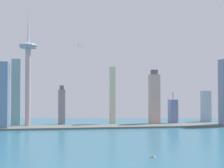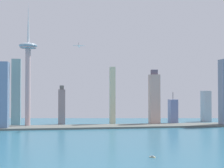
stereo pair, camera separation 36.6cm
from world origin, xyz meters
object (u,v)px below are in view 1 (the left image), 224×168
Objects in this scene: skyscraper_10 at (173,112)px; observation_tower at (28,64)px; skyscraper_8 at (206,106)px; skyscraper_0 at (2,96)px; skyscraper_2 at (16,92)px; skyscraper_1 at (154,99)px; boat_2 at (153,157)px; airplane at (79,46)px; skyscraper_4 at (62,106)px; skyscraper_5 at (112,96)px.

observation_tower is at bearing -177.60° from skyscraper_10.
skyscraper_10 is (-114.48, -60.18, -10.75)m from skyscraper_8.
skyscraper_0 is at bearing -171.90° from skyscraper_10.
skyscraper_2 is 1.93× the size of skyscraper_8.
skyscraper_2 is at bearing 172.84° from skyscraper_1.
airplane is at bearing -33.70° from boat_2.
skyscraper_4 is 278.48m from skyscraper_10.
skyscraper_1 reaches higher than skyscraper_8.
skyscraper_10 is (50.37, 8.40, -32.80)m from skyscraper_1.
airplane is at bearing -160.52° from skyscraper_8.
skyscraper_8 is at bearing 12.82° from skyscraper_0.
skyscraper_0 is 5.51× the size of airplane.
observation_tower is 87.12m from skyscraper_2.
skyscraper_2 is 234.04m from skyscraper_5.
airplane reaches higher than skyscraper_0.
airplane is at bearing -163.37° from skyscraper_1.
observation_tower is at bearing 40.82° from skyscraper_0.
observation_tower is 446.51m from boat_2.
skyscraper_2 is 388.76m from skyscraper_10.
airplane reaches higher than skyscraper_8.
skyscraper_8 is (266.26, 52.85, -29.21)m from skyscraper_5.
boat_2 is (-162.08, -392.56, -29.99)m from skyscraper_10.
skyscraper_0 reaches higher than boat_2.
skyscraper_4 is 389.67m from skyscraper_8.
airplane is at bearing -23.37° from observation_tower.
airplane reaches higher than skyscraper_10.
skyscraper_0 is 406.50m from skyscraper_10.
boat_2 is (222.08, -426.07, -79.35)m from skyscraper_2.
skyscraper_8 is 11.59× the size of boat_2.
skyscraper_8 is at bearing 2.55° from skyscraper_4.
skyscraper_1 is 230.94m from skyscraper_4.
skyscraper_4 is at bearing 4.88° from skyscraper_2.
airplane is at bearing -33.57° from skyscraper_2.
observation_tower is 311.88m from skyscraper_1.
skyscraper_10 is (400.33, 56.98, -41.53)m from skyscraper_0.
skyscraper_1 is at bearing -67.52° from airplane.
skyscraper_2 reaches higher than boat_2.
observation_tower reaches higher than airplane.
skyscraper_0 reaches higher than skyscraper_1.
skyscraper_0 is at bearing 93.35° from airplane.
skyscraper_2 is 203.52m from airplane.
skyscraper_5 is at bearing 171.18° from skyscraper_1.
skyscraper_0 is at bearing -167.18° from skyscraper_8.
skyscraper_5 is at bearing -48.02° from boat_2.
skyscraper_4 reaches higher than skyscraper_8.
skyscraper_2 is 22.31× the size of boat_2.
boat_2 is (238.25, -335.58, -71.53)m from skyscraper_0.
airplane reaches higher than skyscraper_5.
skyscraper_0 is at bearing -165.49° from skyscraper_5.
skyscraper_2 is at bearing -19.02° from boat_2.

